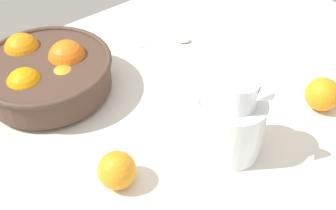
{
  "coord_description": "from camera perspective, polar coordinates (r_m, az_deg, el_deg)",
  "views": [
    {
      "loc": [
        -36.89,
        -43.14,
        57.53
      ],
      "look_at": [
        -3.31,
        -2.03,
        8.52
      ],
      "focal_mm": 43.33,
      "sensor_mm": 36.0,
      "label": 1
    }
  ],
  "objects": [
    {
      "name": "ground_plane",
      "position": [
        0.82,
        0.89,
        -3.42
      ],
      "size": [
        135.54,
        93.46,
        3.0
      ],
      "primitive_type": "cube",
      "color": "silver"
    },
    {
      "name": "fruit_bowl",
      "position": [
        0.89,
        -16.66,
        4.34
      ],
      "size": [
        27.63,
        27.63,
        10.58
      ],
      "color": "#473328",
      "rests_on": "ground_plane"
    },
    {
      "name": "juice_pitcher",
      "position": [
        0.73,
        9.09,
        -2.95
      ],
      "size": [
        10.93,
        15.31,
        17.26
      ],
      "color": "white",
      "rests_on": "ground_plane"
    },
    {
      "name": "loose_orange_0",
      "position": [
        0.69,
        -7.19,
        -9.09
      ],
      "size": [
        6.66,
        6.66,
        6.66
      ],
      "primitive_type": "sphere",
      "color": "orange",
      "rests_on": "ground_plane"
    },
    {
      "name": "loose_orange_4",
      "position": [
        0.88,
        20.88,
        1.42
      ],
      "size": [
        6.89,
        6.89,
        6.89
      ],
      "primitive_type": "sphere",
      "color": "orange",
      "rests_on": "ground_plane"
    },
    {
      "name": "spoon",
      "position": [
        1.02,
        0.61,
        8.85
      ],
      "size": [
        13.37,
        7.74,
        1.0
      ],
      "color": "silver",
      "rests_on": "ground_plane"
    }
  ]
}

